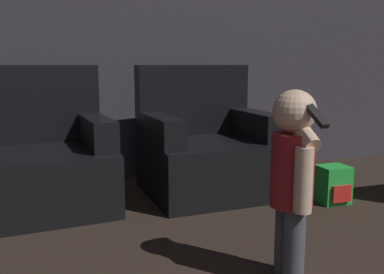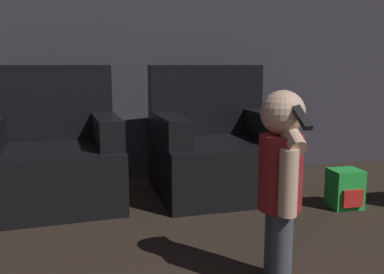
{
  "view_description": "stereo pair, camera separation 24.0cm",
  "coord_description": "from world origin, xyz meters",
  "views": [
    {
      "loc": [
        -0.75,
        0.85,
        0.96
      ],
      "look_at": [
        -0.0,
        3.1,
        0.55
      ],
      "focal_mm": 40.0,
      "sensor_mm": 36.0,
      "label": 1
    },
    {
      "loc": [
        -0.52,
        0.79,
        0.96
      ],
      "look_at": [
        -0.0,
        3.1,
        0.55
      ],
      "focal_mm": 40.0,
      "sensor_mm": 36.0,
      "label": 2
    }
  ],
  "objects": [
    {
      "name": "person_toddler",
      "position": [
        0.23,
        2.42,
        0.5
      ],
      "size": [
        0.19,
        0.33,
        0.85
      ],
      "rotation": [
        0.0,
        0.0,
        -1.72
      ],
      "color": "#474C56",
      "rests_on": "ground_plane"
    },
    {
      "name": "armchair_right",
      "position": [
        0.35,
        3.83,
        0.32
      ],
      "size": [
        0.95,
        0.88,
        0.95
      ],
      "rotation": [
        0.0,
        0.0,
        0.05
      ],
      "color": "black",
      "rests_on": "ground_plane"
    },
    {
      "name": "toy_backpack",
      "position": [
        1.09,
        3.28,
        0.13
      ],
      "size": [
        0.2,
        0.2,
        0.26
      ],
      "color": "green",
      "rests_on": "ground_plane"
    },
    {
      "name": "wall_back",
      "position": [
        0.0,
        4.5,
        1.3
      ],
      "size": [
        8.4,
        0.05,
        2.6
      ],
      "color": "#3D3842",
      "rests_on": "ground_plane"
    },
    {
      "name": "armchair_left",
      "position": [
        -0.84,
        3.83,
        0.32
      ],
      "size": [
        0.98,
        0.92,
        0.95
      ],
      "rotation": [
        0.0,
        0.0,
        0.09
      ],
      "color": "black",
      "rests_on": "ground_plane"
    }
  ]
}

